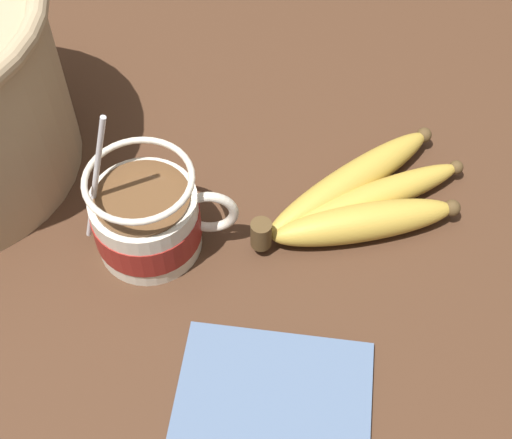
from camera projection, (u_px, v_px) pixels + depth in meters
table at (176, 274)px, 68.79cm from camera, size 134.80×134.80×3.70cm
coffee_mug at (148, 219)px, 65.66cm from camera, size 14.55×10.04×17.08cm
banana_bunch at (359, 201)px, 69.58cm from camera, size 21.71×16.35×4.18cm
napkin at (274, 394)px, 59.19cm from camera, size 17.57×13.46×0.60cm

